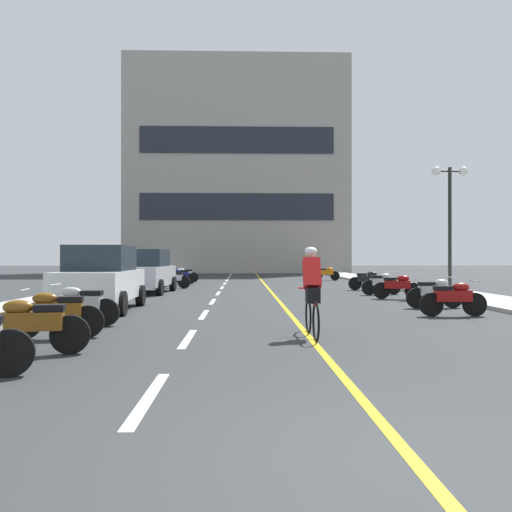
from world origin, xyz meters
name	(u,v)px	position (x,y,z in m)	size (l,w,h in m)	color
ground_plane	(263,289)	(0.00, 21.00, 0.00)	(140.00, 140.00, 0.00)	#2D3033
curb_left	(125,284)	(-7.20, 24.00, 0.06)	(2.40, 72.00, 0.12)	#A8A8A3
curb_right	(396,284)	(7.20, 24.00, 0.06)	(2.40, 72.00, 0.12)	#A8A8A3
lane_dash_0	(149,397)	(-2.00, 2.00, 0.00)	(0.14, 2.20, 0.01)	silver
lane_dash_1	(188,338)	(-2.00, 6.00, 0.00)	(0.14, 2.20, 0.01)	silver
lane_dash_2	(204,314)	(-2.00, 10.00, 0.00)	(0.14, 2.20, 0.01)	silver
lane_dash_3	(213,301)	(-2.00, 14.00, 0.00)	(0.14, 2.20, 0.01)	silver
lane_dash_4	(218,293)	(-2.00, 18.00, 0.00)	(0.14, 2.20, 0.01)	silver
lane_dash_5	(222,288)	(-2.00, 22.00, 0.00)	(0.14, 2.20, 0.01)	silver
lane_dash_6	(225,284)	(-2.00, 26.00, 0.00)	(0.14, 2.20, 0.01)	silver
lane_dash_7	(227,280)	(-2.00, 30.00, 0.00)	(0.14, 2.20, 0.01)	silver
lane_dash_8	(228,278)	(-2.00, 34.00, 0.00)	(0.14, 2.20, 0.01)	silver
lane_dash_9	(230,276)	(-2.00, 38.00, 0.00)	(0.14, 2.20, 0.01)	silver
lane_dash_10	(231,274)	(-2.00, 42.00, 0.00)	(0.14, 2.20, 0.01)	silver
lane_dash_11	(232,273)	(-2.00, 46.00, 0.00)	(0.14, 2.20, 0.01)	silver
centre_line_yellow	(266,285)	(0.25, 24.00, 0.00)	(0.12, 66.00, 0.01)	gold
office_building	(237,171)	(-1.49, 49.81, 10.40)	(21.58, 9.74, 20.81)	#9E998E
street_lamp_mid	(450,200)	(7.33, 17.05, 3.80)	(1.46, 0.36, 5.02)	black
parked_car_near	(101,278)	(-4.95, 11.09, 0.92)	(1.99, 4.23, 1.82)	black
parked_car_mid	(147,271)	(-5.00, 18.23, 0.92)	(2.09, 4.28, 1.82)	black
motorcycle_1	(31,324)	(-4.21, 4.42, 0.47)	(1.69, 0.61, 0.92)	black
motorcycle_2	(56,313)	(-4.43, 6.06, 0.47)	(1.70, 0.60, 0.92)	black
motorcycle_3	(80,304)	(-4.52, 7.80, 0.47)	(1.70, 0.60, 0.92)	black
motorcycle_4	(453,298)	(4.32, 9.40, 0.47)	(1.70, 0.60, 0.92)	black
motorcycle_5	(435,292)	(4.65, 11.53, 0.47)	(1.70, 0.60, 0.92)	black
motorcycle_6	(398,286)	(4.54, 14.83, 0.47)	(1.68, 0.66, 0.92)	black
motorcycle_7	(382,283)	(4.55, 16.98, 0.47)	(1.67, 0.70, 0.92)	black
motorcycle_8	(368,280)	(4.67, 19.75, 0.47)	(1.66, 0.74, 0.92)	black
motorcycle_9	(173,279)	(-4.34, 21.52, 0.47)	(1.69, 0.61, 0.92)	black
motorcycle_10	(172,277)	(-4.64, 23.47, 0.47)	(1.66, 0.72, 0.92)	black
motorcycle_11	(180,276)	(-4.48, 25.51, 0.47)	(1.70, 0.60, 0.92)	black
motorcycle_12	(184,274)	(-4.48, 27.53, 0.47)	(1.69, 0.61, 0.92)	black
motorcycle_13	(327,273)	(4.44, 29.79, 0.47)	(1.69, 0.64, 0.92)	black
cyclist_rider	(312,289)	(0.31, 6.18, 0.89)	(0.42, 1.77, 1.71)	black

